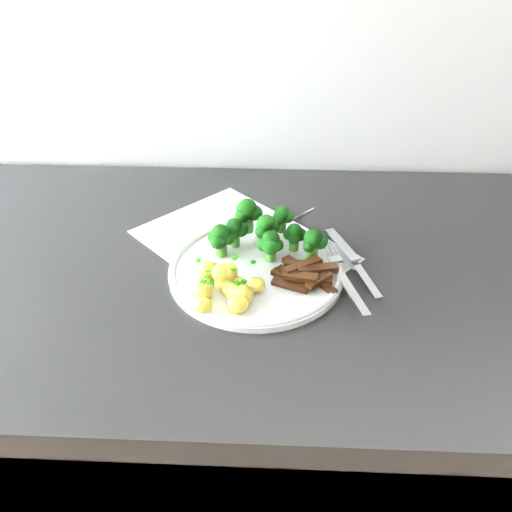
% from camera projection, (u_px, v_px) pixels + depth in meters
% --- Properties ---
extents(counter, '(2.50, 0.63, 0.94)m').
position_uv_depth(counter, '(225.00, 451.00, 1.03)').
color(counter, black).
rests_on(counter, ground).
extents(recipe_paper, '(0.37, 0.37, 0.00)m').
position_uv_depth(recipe_paper, '(242.00, 245.00, 0.80)').
color(recipe_paper, silver).
rests_on(recipe_paper, counter).
extents(plate, '(0.25, 0.25, 0.01)m').
position_uv_depth(plate, '(256.00, 269.00, 0.73)').
color(plate, white).
rests_on(plate, counter).
extents(broccoli, '(0.17, 0.11, 0.07)m').
position_uv_depth(broccoli, '(263.00, 230.00, 0.75)').
color(broccoli, '#32651B').
rests_on(broccoli, plate).
extents(potatoes, '(0.10, 0.10, 0.04)m').
position_uv_depth(potatoes, '(225.00, 285.00, 0.68)').
color(potatoes, gold).
rests_on(potatoes, plate).
extents(beef_strips, '(0.09, 0.08, 0.03)m').
position_uv_depth(beef_strips, '(305.00, 274.00, 0.71)').
color(beef_strips, black).
rests_on(beef_strips, plate).
extents(fork, '(0.05, 0.17, 0.02)m').
position_uv_depth(fork, '(345.00, 279.00, 0.70)').
color(fork, silver).
rests_on(fork, plate).
extents(knife, '(0.07, 0.17, 0.02)m').
position_uv_depth(knife, '(358.00, 269.00, 0.73)').
color(knife, silver).
rests_on(knife, plate).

